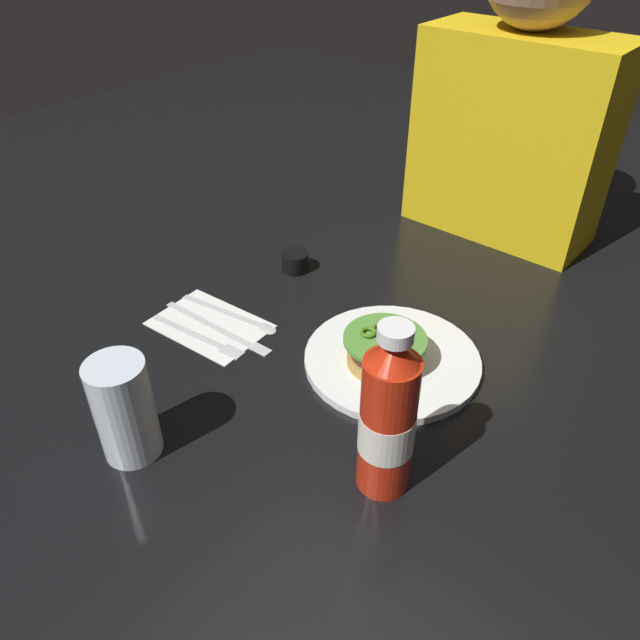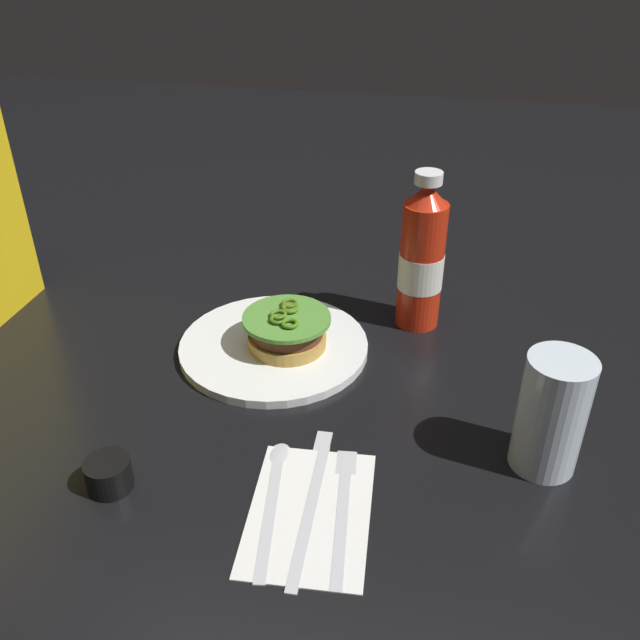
% 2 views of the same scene
% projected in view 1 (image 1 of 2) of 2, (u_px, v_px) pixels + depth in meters
% --- Properties ---
extents(ground_plane, '(3.00, 3.00, 0.00)m').
position_uv_depth(ground_plane, '(334.00, 398.00, 0.84)').
color(ground_plane, black).
extents(dinner_plate, '(0.26, 0.26, 0.01)m').
position_uv_depth(dinner_plate, '(392.00, 359.00, 0.89)').
color(dinner_plate, white).
rests_on(dinner_plate, ground_plane).
extents(burger_sandwich, '(0.12, 0.12, 0.05)m').
position_uv_depth(burger_sandwich, '(384.00, 350.00, 0.87)').
color(burger_sandwich, '#B5883C').
rests_on(burger_sandwich, dinner_plate).
extents(ketchup_bottle, '(0.06, 0.06, 0.23)m').
position_uv_depth(ketchup_bottle, '(388.00, 419.00, 0.66)').
color(ketchup_bottle, red).
rests_on(ketchup_bottle, ground_plane).
extents(water_glass, '(0.07, 0.07, 0.14)m').
position_uv_depth(water_glass, '(124.00, 409.00, 0.72)').
color(water_glass, silver).
rests_on(water_glass, ground_plane).
extents(condiment_cup, '(0.05, 0.05, 0.03)m').
position_uv_depth(condiment_cup, '(295.00, 262.00, 1.10)').
color(condiment_cup, black).
rests_on(condiment_cup, ground_plane).
extents(napkin, '(0.19, 0.14, 0.00)m').
position_uv_depth(napkin, '(211.00, 324.00, 0.97)').
color(napkin, white).
rests_on(napkin, ground_plane).
extents(fork_utensil, '(0.18, 0.04, 0.00)m').
position_uv_depth(fork_utensil, '(204.00, 337.00, 0.94)').
color(fork_utensil, silver).
rests_on(fork_utensil, napkin).
extents(butter_knife, '(0.22, 0.03, 0.00)m').
position_uv_depth(butter_knife, '(223.00, 328.00, 0.96)').
color(butter_knife, silver).
rests_on(butter_knife, napkin).
extents(spoon_utensil, '(0.19, 0.05, 0.00)m').
position_uv_depth(spoon_utensil, '(241.00, 317.00, 0.98)').
color(spoon_utensil, silver).
rests_on(spoon_utensil, napkin).
extents(diner_person, '(0.35, 0.19, 0.56)m').
position_uv_depth(diner_person, '(518.00, 103.00, 1.09)').
color(diner_person, gold).
rests_on(diner_person, ground_plane).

